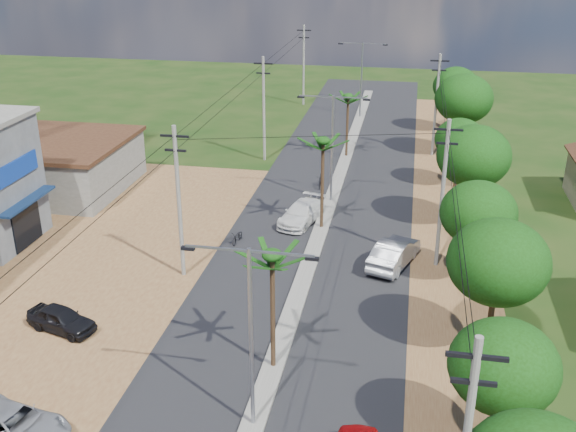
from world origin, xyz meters
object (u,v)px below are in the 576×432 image
(car_parked_silver, at_px, (13,425))
(car_parked_dark, at_px, (62,320))
(car_white_far, at_px, (301,214))
(car_silver_mid, at_px, (394,254))

(car_parked_silver, xyz_separation_m, car_parked_dark, (-1.97, 7.60, -0.02))
(car_white_far, distance_m, car_parked_silver, 24.42)
(car_white_far, bearing_deg, car_parked_silver, -93.68)
(car_silver_mid, distance_m, car_parked_dark, 19.04)
(car_white_far, bearing_deg, car_parked_dark, -107.05)
(car_white_far, relative_size, car_parked_silver, 1.03)
(car_silver_mid, bearing_deg, car_white_far, -21.54)
(car_parked_dark, bearing_deg, car_parked_silver, -149.60)
(car_silver_mid, bearing_deg, car_parked_dark, 50.58)
(car_silver_mid, distance_m, car_parked_silver, 22.73)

